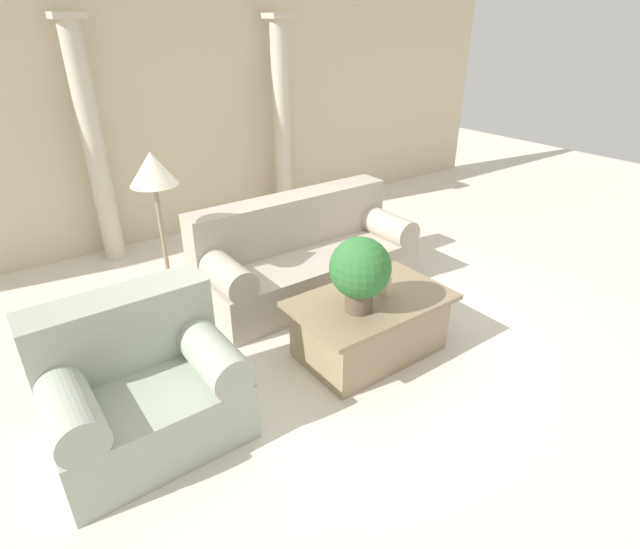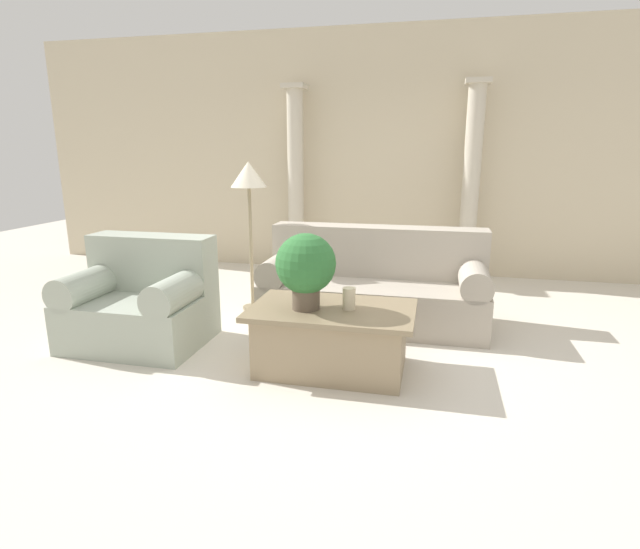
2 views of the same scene
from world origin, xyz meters
TOP-DOWN VIEW (x-y plane):
  - ground_plane at (0.00, 0.00)m, footprint 16.00×16.00m
  - wall_back at (0.00, 2.95)m, footprint 10.00×0.06m
  - sofa_long at (0.22, 0.78)m, footprint 2.12×0.87m
  - loveseat at (-1.70, -0.19)m, footprint 1.13×0.87m
  - coffee_table at (0.04, -0.40)m, footprint 1.24×0.77m
  - potted_plant at (-0.14, -0.47)m, footprint 0.45×0.45m
  - pillar_candle at (0.17, -0.41)m, footprint 0.10×0.10m
  - floor_lamp at (-1.08, 0.88)m, footprint 0.36×0.36m
  - column_left at (-1.09, 2.65)m, footprint 0.30×0.30m
  - column_right at (1.18, 2.65)m, footprint 0.30×0.30m

SIDE VIEW (x-z plane):
  - ground_plane at x=0.00m, z-range 0.00..0.00m
  - coffee_table at x=0.04m, z-range 0.01..0.50m
  - sofa_long at x=0.22m, z-range -0.09..0.82m
  - loveseat at x=-1.70m, z-range -0.08..0.84m
  - pillar_candle at x=0.17m, z-range 0.50..0.66m
  - potted_plant at x=-0.14m, z-range 0.54..1.11m
  - column_left at x=-1.09m, z-range 0.03..2.50m
  - column_right at x=1.18m, z-range 0.03..2.50m
  - floor_lamp at x=-1.08m, z-range 0.56..2.10m
  - wall_back at x=0.00m, z-range 0.00..3.20m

